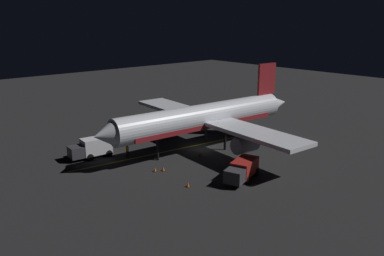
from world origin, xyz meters
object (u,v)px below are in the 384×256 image
object	(u,v)px
baggage_truck	(92,148)
ground_crew_worker	(127,151)
traffic_cone_under_wing	(200,154)
traffic_cone_far	(188,185)
traffic_cone_near_right	(163,169)
catering_truck	(242,170)
traffic_cone_near_left	(155,170)
airliner	(206,118)

from	to	relation	value
baggage_truck	ground_crew_worker	world-z (taller)	baggage_truck
traffic_cone_under_wing	baggage_truck	bearing A→B (deg)	50.94
traffic_cone_far	traffic_cone_near_right	bearing A→B (deg)	-8.99
catering_truck	traffic_cone_near_left	distance (m)	10.71
ground_crew_worker	traffic_cone_far	size ratio (longest dim) A/B	3.16
airliner	traffic_cone_far	distance (m)	14.51
baggage_truck	traffic_cone_near_right	bearing A→B (deg)	-158.44
airliner	traffic_cone_near_left	world-z (taller)	airliner
baggage_truck	traffic_cone_under_wing	world-z (taller)	baggage_truck
ground_crew_worker	traffic_cone_near_left	bearing A→B (deg)	177.67
airliner	catering_truck	xyz separation A→B (m)	(-11.20, 4.77, -3.36)
traffic_cone_near_left	ground_crew_worker	bearing A→B (deg)	-2.33
catering_truck	traffic_cone_near_right	bearing A→B (deg)	32.30
catering_truck	traffic_cone_under_wing	size ratio (longest dim) A/B	10.99
ground_crew_worker	traffic_cone_under_wing	world-z (taller)	ground_crew_worker
traffic_cone_under_wing	traffic_cone_near_left	bearing A→B (deg)	94.18
baggage_truck	traffic_cone_under_wing	bearing A→B (deg)	-129.06
airliner	baggage_truck	size ratio (longest dim) A/B	5.87
baggage_truck	traffic_cone_near_left	distance (m)	10.31
baggage_truck	traffic_cone_far	world-z (taller)	baggage_truck
baggage_truck	traffic_cone_near_left	xyz separation A→B (m)	(-9.75, -3.18, -1.07)
traffic_cone_near_right	traffic_cone_under_wing	xyz separation A→B (m)	(1.12, -7.23, 0.00)
baggage_truck	traffic_cone_near_right	world-z (taller)	baggage_truck
airliner	traffic_cone_under_wing	xyz separation A→B (m)	(-1.84, 2.75, -4.29)
traffic_cone_near_left	traffic_cone_near_right	xyz separation A→B (m)	(-0.52, -0.88, 0.00)
airliner	traffic_cone_near_right	distance (m)	11.26
ground_crew_worker	traffic_cone_under_wing	xyz separation A→B (m)	(-5.98, -7.84, -0.64)
baggage_truck	traffic_cone_far	xyz separation A→B (m)	(-15.91, -3.17, -1.07)
traffic_cone_near_right	traffic_cone_far	world-z (taller)	same
traffic_cone_near_right	traffic_cone_far	xyz separation A→B (m)	(-5.63, 0.89, 0.00)
airliner	baggage_truck	xyz separation A→B (m)	(7.32, 14.04, -3.23)
ground_crew_worker	airliner	bearing A→B (deg)	-111.35
catering_truck	baggage_truck	bearing A→B (deg)	26.59
catering_truck	traffic_cone_under_wing	xyz separation A→B (m)	(9.36, -2.02, -0.93)
airliner	traffic_cone_near_left	size ratio (longest dim) A/B	61.85
baggage_truck	catering_truck	bearing A→B (deg)	-153.41
catering_truck	traffic_cone_under_wing	world-z (taller)	catering_truck
catering_truck	ground_crew_worker	xyz separation A→B (m)	(15.34, 5.82, -0.29)
baggage_truck	traffic_cone_under_wing	xyz separation A→B (m)	(-9.16, -11.29, -1.07)
ground_crew_worker	traffic_cone_near_right	size ratio (longest dim) A/B	3.16
traffic_cone_near_right	traffic_cone_under_wing	size ratio (longest dim) A/B	1.00
traffic_cone_near_left	traffic_cone_under_wing	size ratio (longest dim) A/B	1.00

